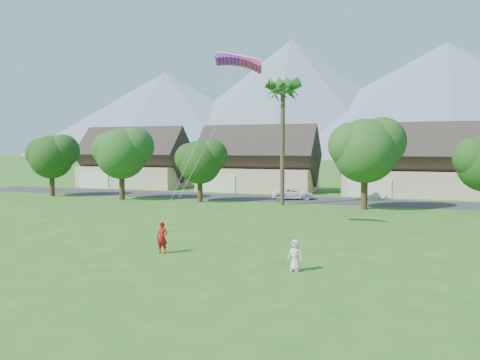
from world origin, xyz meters
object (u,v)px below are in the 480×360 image
at_px(kite_flyer, 162,238).
at_px(parafoil_kite, 239,60).
at_px(watcher, 295,255).
at_px(parked_car, 292,193).

height_order(kite_flyer, parafoil_kite, parafoil_kite).
relative_size(watcher, parked_car, 0.31).
height_order(kite_flyer, watcher, kite_flyer).
distance_m(parked_car, parafoil_kite, 23.84).
distance_m(kite_flyer, parafoil_kite, 13.06).
bearing_deg(parked_car, watcher, 171.59).
bearing_deg(parafoil_kite, parked_car, 82.46).
relative_size(kite_flyer, parked_car, 0.36).
relative_size(kite_flyer, parafoil_kite, 0.53).
bearing_deg(kite_flyer, parked_car, 85.58).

